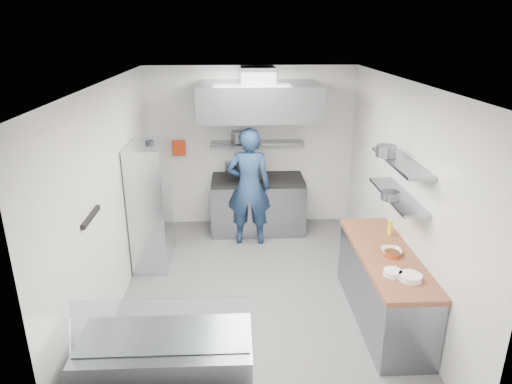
{
  "coord_description": "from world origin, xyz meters",
  "views": [
    {
      "loc": [
        -0.28,
        -5.3,
        3.39
      ],
      "look_at": [
        0.0,
        0.6,
        1.25
      ],
      "focal_mm": 32.0,
      "sensor_mm": 36.0,
      "label": 1
    }
  ],
  "objects_px": {
    "gas_range": "(258,206)",
    "wire_rack": "(151,205)",
    "display_case": "(168,379)",
    "chef": "(249,187)"
  },
  "relations": [
    {
      "from": "gas_range",
      "to": "display_case",
      "type": "height_order",
      "value": "gas_range"
    },
    {
      "from": "wire_rack",
      "to": "display_case",
      "type": "xyz_separation_m",
      "value": [
        0.62,
        -2.99,
        -0.5
      ]
    },
    {
      "from": "gas_range",
      "to": "display_case",
      "type": "distance_m",
      "value": 4.22
    },
    {
      "from": "gas_range",
      "to": "wire_rack",
      "type": "distance_m",
      "value": 2.03
    },
    {
      "from": "chef",
      "to": "display_case",
      "type": "xyz_separation_m",
      "value": [
        -0.85,
        -3.61,
        -0.55
      ]
    },
    {
      "from": "wire_rack",
      "to": "display_case",
      "type": "distance_m",
      "value": 3.1
    },
    {
      "from": "wire_rack",
      "to": "display_case",
      "type": "relative_size",
      "value": 1.23
    },
    {
      "from": "gas_range",
      "to": "wire_rack",
      "type": "bearing_deg",
      "value": -145.84
    },
    {
      "from": "chef",
      "to": "display_case",
      "type": "height_order",
      "value": "chef"
    },
    {
      "from": "chef",
      "to": "wire_rack",
      "type": "xyz_separation_m",
      "value": [
        -1.46,
        -0.62,
        -0.05
      ]
    }
  ]
}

